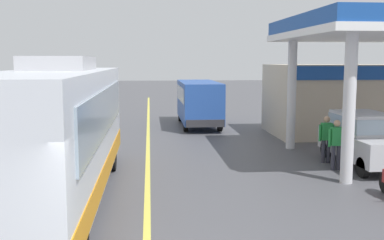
% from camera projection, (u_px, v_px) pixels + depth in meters
% --- Properties ---
extents(ground, '(120.00, 120.00, 0.00)m').
position_uv_depth(ground, '(148.00, 126.00, 25.32)').
color(ground, '#4C4C51').
extents(lane_divider_stripe, '(0.16, 50.00, 0.01)m').
position_uv_depth(lane_divider_stripe, '(148.00, 142.00, 20.39)').
color(lane_divider_stripe, '#D8CC4C').
rests_on(lane_divider_stripe, ground).
extents(coach_bus_main, '(2.60, 11.04, 3.69)m').
position_uv_depth(coach_bus_main, '(55.00, 135.00, 11.46)').
color(coach_bus_main, silver).
rests_on(coach_bus_main, ground).
extents(gas_station_roadside, '(9.10, 11.95, 5.10)m').
position_uv_depth(gas_station_roadside, '(363.00, 82.00, 20.32)').
color(gas_station_roadside, '#194799').
rests_on(gas_station_roadside, ground).
extents(car_at_pump, '(1.70, 4.20, 1.82)m').
position_uv_depth(car_at_pump, '(364.00, 136.00, 15.63)').
color(car_at_pump, '#B2B2B7').
rests_on(car_at_pump, ground).
extents(minibus_opposing_lane, '(2.04, 6.13, 2.44)m').
position_uv_depth(minibus_opposing_lane, '(199.00, 99.00, 25.26)').
color(minibus_opposing_lane, '#264C9E').
rests_on(minibus_opposing_lane, ground).
extents(pedestrian_near_pump, '(0.55, 0.22, 1.66)m').
position_uv_depth(pedestrian_near_pump, '(326.00, 137.00, 16.05)').
color(pedestrian_near_pump, '#33333F').
rests_on(pedestrian_near_pump, ground).
extents(pedestrian_by_shop, '(0.55, 0.22, 1.66)m').
position_uv_depth(pedestrian_by_shop, '(336.00, 142.00, 15.02)').
color(pedestrian_by_shop, '#33333F').
rests_on(pedestrian_by_shop, ground).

